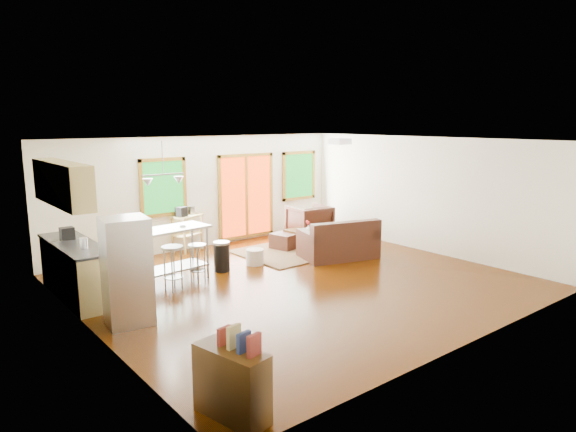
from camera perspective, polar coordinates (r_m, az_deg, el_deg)
floor at (r=9.63m, az=1.12°, el=-7.36°), size 7.50×7.00×0.02m
ceiling at (r=9.16m, az=1.18°, el=8.43°), size 7.50×7.00×0.02m
back_wall at (r=12.18m, az=-9.48°, el=2.63°), size 7.50×0.02×2.60m
left_wall at (r=7.53m, az=-21.45°, el=-2.87°), size 0.02×7.00×2.60m
right_wall at (r=12.03m, az=15.06°, el=2.32°), size 0.02×7.00×2.60m
front_wall at (r=7.04m, az=19.79°, el=-3.66°), size 7.50×0.02×2.60m
window_left at (r=11.66m, az=-13.69°, el=3.12°), size 1.10×0.05×1.30m
french_doors at (r=12.79m, az=-4.65°, el=2.21°), size 1.60×0.05×2.10m
window_right at (r=13.75m, az=1.22°, el=4.51°), size 1.10×0.05×1.30m
rug at (r=11.81m, az=0.90°, el=-3.84°), size 2.57×2.00×0.03m
loveseat at (r=11.20m, az=5.70°, el=-2.97°), size 1.80×1.31×0.86m
coffee_table at (r=12.29m, az=2.13°, el=-1.65°), size 1.08×0.73×0.41m
armchair at (r=12.93m, az=2.37°, el=-0.48°), size 1.02×0.97×0.95m
ottoman at (r=11.97m, az=-0.30°, el=-2.80°), size 0.66×0.66×0.37m
pouf at (r=10.71m, az=-3.70°, el=-4.55°), size 0.41×0.41×0.32m
vase at (r=11.84m, az=2.28°, el=-1.36°), size 0.22×0.23×0.29m
book at (r=12.11m, az=4.06°, el=-0.95°), size 0.21×0.07×0.28m
cabinets at (r=9.28m, az=-22.85°, el=-2.88°), size 0.64×2.24×2.30m
refrigerator at (r=7.86m, az=-17.42°, el=-5.87°), size 0.72×0.70×1.59m
island at (r=9.60m, az=-13.41°, el=-3.26°), size 1.68×0.81×1.03m
cup at (r=9.65m, az=-11.61°, el=-1.26°), size 0.14×0.12×0.12m
bar_stool_a at (r=9.23m, az=-16.11°, el=-5.39°), size 0.33×0.33×0.65m
bar_stool_b at (r=9.19m, az=-12.70°, el=-4.55°), size 0.45×0.45×0.80m
bar_stool_c at (r=9.63m, az=-10.04°, el=-4.18°), size 0.43×0.43×0.71m
trash_can at (r=10.28m, az=-7.37°, el=-4.46°), size 0.37×0.37×0.60m
kitchen_cart at (r=11.88m, az=-11.24°, el=-0.47°), size 0.80×0.66×1.05m
bookshelf at (r=5.42m, az=-6.27°, el=-17.87°), size 0.48×0.87×0.97m
ceiling_flush at (r=10.68m, az=5.77°, el=8.26°), size 0.35×0.35×0.12m
pendant_light at (r=9.47m, az=-13.67°, el=3.87°), size 0.80×0.18×0.79m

